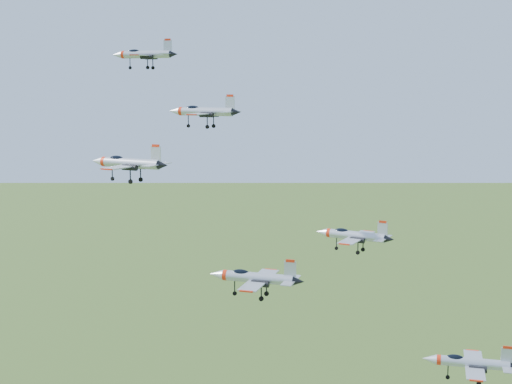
% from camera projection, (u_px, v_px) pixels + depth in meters
% --- Properties ---
extents(jet_lead, '(12.18, 10.22, 3.26)m').
position_uv_depth(jet_lead, '(144.00, 54.00, 122.22)').
color(jet_lead, '#B6BAC4').
extents(jet_left_high, '(12.19, 10.07, 3.26)m').
position_uv_depth(jet_left_high, '(204.00, 111.00, 108.39)').
color(jet_left_high, '#B6BAC4').
extents(jet_right_high, '(11.63, 9.56, 3.11)m').
position_uv_depth(jet_right_high, '(128.00, 163.00, 88.45)').
color(jet_right_high, '#B6BAC4').
extents(jet_left_low, '(11.96, 9.86, 3.20)m').
position_uv_depth(jet_left_low, '(353.00, 235.00, 102.87)').
color(jet_left_low, '#B6BAC4').
extents(jet_right_low, '(13.23, 11.05, 3.54)m').
position_uv_depth(jet_right_low, '(255.00, 277.00, 94.31)').
color(jet_right_low, '#B6BAC4').
extents(jet_trail, '(12.15, 10.22, 3.26)m').
position_uv_depth(jet_trail, '(470.00, 362.00, 90.72)').
color(jet_trail, '#B6BAC4').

